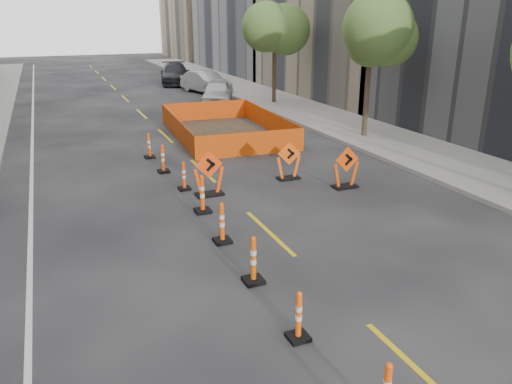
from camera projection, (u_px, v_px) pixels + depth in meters
name	position (u px, v px, depth m)	size (l,w,h in m)	color
ground_plane	(353.00, 311.00, 9.65)	(140.00, 140.00, 0.00)	black
sidewalk_right	(374.00, 135.00, 23.33)	(4.00, 90.00, 0.15)	gray
tree_r_b	(371.00, 36.00, 21.61)	(2.80, 2.80, 5.95)	#382B1E
tree_r_c	(275.00, 30.00, 30.30)	(2.80, 2.80, 5.95)	#382B1E
channelizer_2	(299.00, 316.00, 8.66)	(0.37, 0.37, 0.95)	#FF520A
channelizer_3	(253.00, 260.00, 10.51)	(0.42, 0.42, 1.07)	#D54E08
channelizer_4	(222.00, 223.00, 12.39)	(0.42, 0.42, 1.07)	#E35109
channelizer_5	(202.00, 194.00, 14.29)	(0.44, 0.44, 1.13)	#FF480A
channelizer_6	(184.00, 176.00, 16.18)	(0.37, 0.37, 0.95)	#FF450A
channelizer_7	(163.00, 159.00, 17.96)	(0.41, 0.41, 1.03)	#FF460A
channelizer_8	(149.00, 146.00, 19.79)	(0.40, 0.40, 1.00)	#E84609
chevron_sign_left	(209.00, 173.00, 15.59)	(0.98, 0.59, 1.47)	#FB410A
chevron_sign_center	(289.00, 161.00, 17.18)	(0.88, 0.53, 1.32)	#FF550A
chevron_sign_right	(346.00, 167.00, 16.31)	(0.93, 0.56, 1.39)	#DF4309
safety_fence	(225.00, 125.00, 23.58)	(4.59, 7.81, 0.98)	#F1460C
parked_car_near	(217.00, 93.00, 31.43)	(1.81, 4.50, 1.53)	#B6B6B8
parked_car_mid	(206.00, 82.00, 36.25)	(1.63, 4.69, 1.54)	#9A9CA0
parked_car_far	(175.00, 74.00, 40.95)	(2.30, 5.66, 1.64)	black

